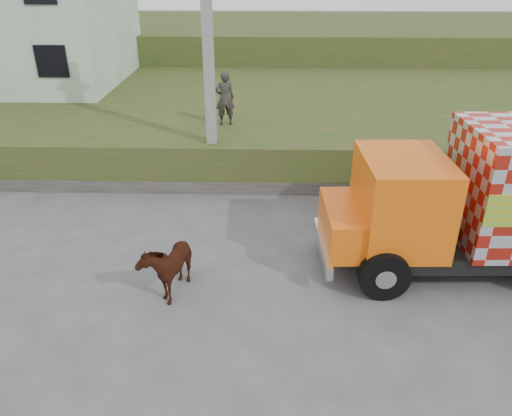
{
  "coord_description": "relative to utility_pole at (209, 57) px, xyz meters",
  "views": [
    {
      "loc": [
        0.78,
        -10.12,
        6.76
      ],
      "look_at": [
        0.49,
        0.52,
        1.3
      ],
      "focal_mm": 35.0,
      "sensor_mm": 36.0,
      "label": 1
    }
  ],
  "objects": [
    {
      "name": "ground",
      "position": [
        1.0,
        -4.6,
        -4.08
      ],
      "size": [
        120.0,
        120.0,
        0.0
      ],
      "primitive_type": "plane",
      "color": "#474749",
      "rests_on": "ground"
    },
    {
      "name": "embankment",
      "position": [
        1.0,
        5.4,
        -3.33
      ],
      "size": [
        40.0,
        12.0,
        1.5
      ],
      "primitive_type": "cube",
      "color": "#254717",
      "rests_on": "ground"
    },
    {
      "name": "embankment_far",
      "position": [
        1.0,
        17.4,
        -2.58
      ],
      "size": [
        40.0,
        12.0,
        3.0
      ],
      "primitive_type": "cube",
      "color": "#254717",
      "rests_on": "ground"
    },
    {
      "name": "retaining_strip",
      "position": [
        -1.0,
        -0.4,
        -3.88
      ],
      "size": [
        16.0,
        0.5,
        0.4
      ],
      "primitive_type": "cube",
      "color": "#595651",
      "rests_on": "ground"
    },
    {
      "name": "building",
      "position": [
        -10.0,
        8.4,
        0.42
      ],
      "size": [
        10.0,
        8.0,
        6.0
      ],
      "primitive_type": "cube",
      "color": "silver",
      "rests_on": "embankment"
    },
    {
      "name": "utility_pole",
      "position": [
        0.0,
        0.0,
        0.0
      ],
      "size": [
        1.2,
        0.3,
        8.0
      ],
      "color": "gray",
      "rests_on": "ground"
    },
    {
      "name": "cow",
      "position": [
        -0.4,
        -5.61,
        -3.39
      ],
      "size": [
        1.11,
        1.76,
        1.38
      ],
      "primitive_type": "imported",
      "rotation": [
        0.0,
        0.0,
        -0.24
      ],
      "color": "#36170D",
      "rests_on": "ground"
    },
    {
      "name": "pedestrian",
      "position": [
        0.27,
        1.82,
        -1.67
      ],
      "size": [
        0.75,
        0.6,
        1.81
      ],
      "primitive_type": "imported",
      "rotation": [
        0.0,
        0.0,
        3.42
      ],
      "color": "#2E2D29",
      "rests_on": "embankment"
    }
  ]
}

